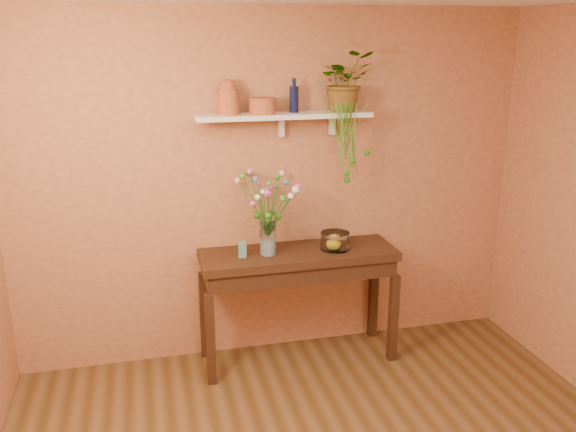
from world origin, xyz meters
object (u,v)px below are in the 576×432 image
object	(u,v)px
spider_plant	(345,81)
bouquet	(270,196)
terracotta_jug	(228,98)
glass_vase	(268,241)
sideboard	(298,267)
blue_bottle	(294,99)
glass_bowl	(335,241)

from	to	relation	value
spider_plant	bouquet	distance (m)	1.02
terracotta_jug	glass_vase	xyz separation A→B (m)	(0.25, -0.15, -1.04)
sideboard	blue_bottle	bearing A→B (deg)	89.67
spider_plant	glass_vase	xyz separation A→B (m)	(-0.63, -0.16, -1.14)
blue_bottle	spider_plant	xyz separation A→B (m)	(0.39, -0.01, 0.12)
glass_vase	sideboard	bearing A→B (deg)	3.59
glass_vase	bouquet	size ratio (longest dim) A/B	0.50
spider_plant	bouquet	size ratio (longest dim) A/B	0.88
spider_plant	blue_bottle	bearing A→B (deg)	178.93
spider_plant	glass_bowl	bearing A→B (deg)	-122.01
glass_vase	glass_bowl	size ratio (longest dim) A/B	1.14
terracotta_jug	bouquet	xyz separation A→B (m)	(0.27, -0.15, -0.70)
terracotta_jug	blue_bottle	size ratio (longest dim) A/B	1.02
spider_plant	bouquet	xyz separation A→B (m)	(-0.61, -0.16, -0.80)
spider_plant	glass_vase	size ratio (longest dim) A/B	1.75
glass_vase	bouquet	bearing A→B (deg)	-2.72
spider_plant	glass_vase	bearing A→B (deg)	-165.74
terracotta_jug	glass_vase	distance (m)	1.08
sideboard	spider_plant	bearing A→B (deg)	20.43
blue_bottle	bouquet	size ratio (longest dim) A/B	0.49
spider_plant	sideboard	bearing A→B (deg)	-159.57
sideboard	glass_vase	size ratio (longest dim) A/B	5.95
terracotta_jug	glass_bowl	bearing A→B (deg)	-11.54
glass_bowl	blue_bottle	bearing A→B (deg)	147.95
blue_bottle	spider_plant	bearing A→B (deg)	-1.07
blue_bottle	glass_bowl	xyz separation A→B (m)	(0.28, -0.18, -1.07)
terracotta_jug	sideboard	bearing A→B (deg)	-15.22
sideboard	glass_bowl	xyz separation A→B (m)	(0.28, -0.02, 0.19)
terracotta_jug	blue_bottle	world-z (taller)	terracotta_jug
blue_bottle	terracotta_jug	bearing A→B (deg)	-177.83
sideboard	terracotta_jug	distance (m)	1.38
sideboard	spider_plant	xyz separation A→B (m)	(0.39, 0.14, 1.38)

